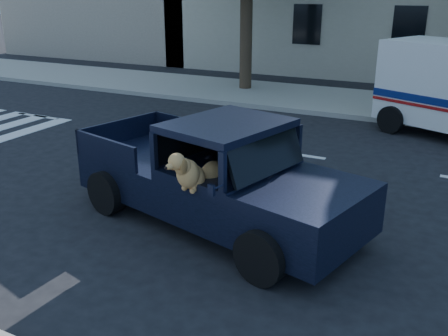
% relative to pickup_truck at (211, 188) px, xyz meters
% --- Properties ---
extents(ground, '(120.00, 120.00, 0.00)m').
position_rel_pickup_truck_xyz_m(ground, '(0.00, 0.54, -0.59)').
color(ground, black).
rests_on(ground, ground).
extents(far_sidewalk, '(60.00, 4.00, 0.15)m').
position_rel_pickup_truck_xyz_m(far_sidewalk, '(0.00, 9.74, -0.51)').
color(far_sidewalk, gray).
rests_on(far_sidewalk, ground).
extents(lane_stripes, '(21.60, 0.14, 0.01)m').
position_rel_pickup_truck_xyz_m(lane_stripes, '(2.00, 3.94, -0.58)').
color(lane_stripes, silver).
rests_on(lane_stripes, ground).
extents(pickup_truck, '(5.17, 3.08, 1.74)m').
position_rel_pickup_truck_xyz_m(pickup_truck, '(0.00, 0.00, 0.00)').
color(pickup_truck, black).
rests_on(pickup_truck, ground).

